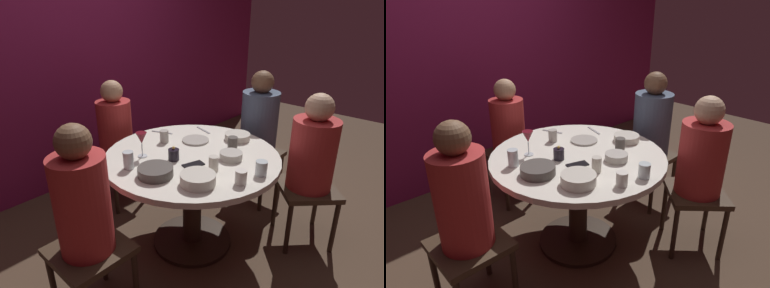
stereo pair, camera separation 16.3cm
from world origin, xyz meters
TOP-DOWN VIEW (x-y plane):
  - ground_plane at (0.00, 0.00)m, footprint 8.00×8.00m
  - back_wall at (0.00, 1.58)m, footprint 6.00×0.10m
  - dining_table at (0.00, 0.00)m, footprint 1.22×1.22m
  - seated_diner_left at (-0.85, 0.00)m, footprint 0.40×0.40m
  - seated_diner_back at (0.00, 0.90)m, footprint 0.40×0.40m
  - seated_diner_right at (0.88, 0.00)m, footprint 0.40×0.40m
  - seated_diner_front_right at (0.61, -0.61)m, footprint 0.57×0.57m
  - candle_holder at (-0.15, 0.03)m, footprint 0.07×0.07m
  - wine_glass at (-0.25, 0.23)m, footprint 0.08×0.08m
  - dinner_plate at (0.20, 0.14)m, footprint 0.21×0.21m
  - cell_phone at (-0.12, -0.12)m, footprint 0.15×0.11m
  - bowl_serving_large at (0.12, -0.24)m, footprint 0.15×0.15m
  - bowl_salad_center at (0.44, -0.08)m, footprint 0.19×0.19m
  - bowl_small_white at (-0.28, -0.30)m, footprint 0.21×0.21m
  - bowl_sauce_side at (-0.38, -0.04)m, footprint 0.22×0.22m
  - cup_near_candle at (0.03, 0.31)m, footprint 0.07×0.07m
  - cup_by_left_diner at (-0.09, -0.26)m, footprint 0.06×0.06m
  - cup_by_right_diner at (0.28, -0.14)m, footprint 0.07×0.07m
  - cup_center_front at (-0.42, 0.16)m, footprint 0.07×0.07m
  - cup_far_edge at (0.07, -0.51)m, footprint 0.07×0.07m
  - cup_beside_wine at (-0.11, -0.48)m, footprint 0.07×0.07m
  - fork_near_plate at (0.15, 0.46)m, footprint 0.08×0.17m
  - knife_near_plate at (0.41, 0.25)m, footprint 0.06×0.18m

SIDE VIEW (x-z plane):
  - ground_plane at x=0.00m, z-range 0.00..0.00m
  - dining_table at x=0.00m, z-range 0.20..0.95m
  - seated_diner_back at x=0.00m, z-range 0.13..1.27m
  - seated_diner_front_right at x=0.61m, z-range 0.14..1.31m
  - seated_diner_left at x=-0.85m, z-range 0.13..1.34m
  - seated_diner_right at x=0.88m, z-range 0.14..1.34m
  - fork_near_plate at x=0.15m, z-range 0.75..0.75m
  - knife_near_plate at x=0.41m, z-range 0.75..0.75m
  - cell_phone at x=-0.12m, z-range 0.75..0.76m
  - dinner_plate at x=0.20m, z-range 0.75..0.76m
  - bowl_salad_center at x=0.44m, z-range 0.75..0.80m
  - bowl_serving_large at x=0.12m, z-range 0.75..0.80m
  - bowl_sauce_side at x=-0.38m, z-range 0.75..0.81m
  - bowl_small_white at x=-0.28m, z-range 0.75..0.81m
  - candle_holder at x=-0.15m, z-range 0.74..0.84m
  - cup_by_right_diner at x=0.28m, z-range 0.75..0.83m
  - cup_beside_wine at x=-0.11m, z-range 0.75..0.83m
  - cup_far_edge at x=0.07m, z-range 0.75..0.84m
  - cup_near_candle at x=0.03m, z-range 0.75..0.84m
  - cup_by_left_diner at x=-0.09m, z-range 0.75..0.84m
  - cup_center_front at x=-0.42m, z-range 0.75..0.86m
  - wine_glass at x=-0.25m, z-range 0.79..0.96m
  - back_wall at x=0.00m, z-range 0.00..2.60m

